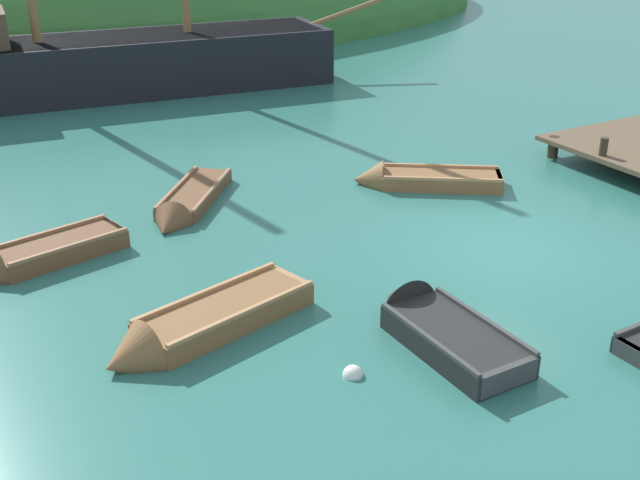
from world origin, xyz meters
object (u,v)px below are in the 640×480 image
at_px(rowboat_outer_left, 436,330).
at_px(rowboat_outer_right, 187,206).
at_px(rowboat_portside, 418,181).
at_px(rowboat_far, 39,258).
at_px(rowboat_center, 198,328).
at_px(buoy_white, 353,375).
at_px(sailing_ship, 108,73).

bearing_deg(rowboat_outer_left, rowboat_outer_right, 11.26).
xyz_separation_m(rowboat_portside, rowboat_far, (-8.94, 0.13, 0.02)).
height_order(rowboat_center, buoy_white, rowboat_center).
bearing_deg(rowboat_portside, rowboat_outer_right, 20.39).
xyz_separation_m(sailing_ship, rowboat_outer_left, (0.01, -18.55, -0.60)).
distance_m(rowboat_outer_left, rowboat_outer_right, 7.38).
bearing_deg(rowboat_far, rowboat_outer_left, 117.15).
distance_m(rowboat_far, rowboat_outer_right, 3.72).
height_order(rowboat_outer_left, rowboat_center, rowboat_outer_left).
relative_size(sailing_ship, rowboat_outer_left, 5.84).
xyz_separation_m(rowboat_portside, buoy_white, (-5.66, -6.10, -0.11)).
xyz_separation_m(sailing_ship, rowboat_far, (-5.01, -12.56, -0.61)).
relative_size(sailing_ship, rowboat_center, 4.57).
xyz_separation_m(rowboat_outer_right, rowboat_center, (-1.81, -5.25, 0.06)).
distance_m(sailing_ship, rowboat_outer_left, 18.56).
relative_size(rowboat_outer_left, rowboat_portside, 0.88).
height_order(rowboat_portside, buoy_white, rowboat_portside).
xyz_separation_m(rowboat_far, rowboat_outer_right, (3.51, 1.24, -0.05)).
height_order(rowboat_far, rowboat_outer_right, rowboat_far).
bearing_deg(sailing_ship, rowboat_center, -94.50).
bearing_deg(buoy_white, rowboat_far, 117.77).
distance_m(sailing_ship, rowboat_portside, 13.30).
relative_size(rowboat_outer_left, rowboat_center, 0.78).
bearing_deg(rowboat_outer_left, buoy_white, 97.40).
xyz_separation_m(rowboat_far, rowboat_center, (1.69, -4.01, 0.01)).
bearing_deg(rowboat_far, rowboat_center, 100.13).
relative_size(rowboat_outer_left, rowboat_outer_right, 0.93).
height_order(sailing_ship, buoy_white, sailing_ship).
bearing_deg(rowboat_portside, rowboat_center, 62.73).
relative_size(sailing_ship, rowboat_far, 5.53).
bearing_deg(sailing_ship, rowboat_far, -104.92).
bearing_deg(sailing_ship, rowboat_outer_left, -83.19).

